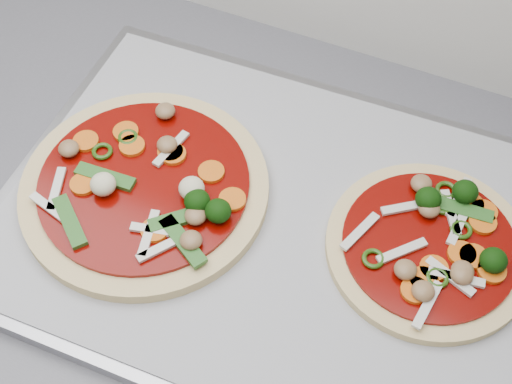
% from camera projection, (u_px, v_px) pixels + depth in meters
% --- Properties ---
extents(countertop, '(3.60, 0.60, 0.04)m').
position_uv_depth(countertop, '(142.00, 230.00, 0.70)').
color(countertop, '#5C5C63').
rests_on(countertop, base_cabinet).
extents(baking_tray, '(0.51, 0.38, 0.02)m').
position_uv_depth(baking_tray, '(268.00, 225.00, 0.67)').
color(baking_tray, gray).
rests_on(baking_tray, countertop).
extents(parchment, '(0.49, 0.36, 0.00)m').
position_uv_depth(parchment, '(269.00, 219.00, 0.66)').
color(parchment, '#A4A4AA').
rests_on(parchment, baking_tray).
extents(pizza_left, '(0.31, 0.31, 0.04)m').
position_uv_depth(pizza_left, '(146.00, 187.00, 0.67)').
color(pizza_left, '#DBC080').
rests_on(pizza_left, parchment).
extents(pizza_right, '(0.22, 0.22, 0.03)m').
position_uv_depth(pizza_right, '(433.00, 245.00, 0.63)').
color(pizza_right, '#DBC080').
rests_on(pizza_right, parchment).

